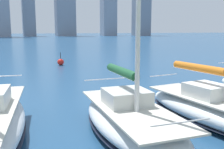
% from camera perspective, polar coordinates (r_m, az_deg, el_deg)
% --- Properties ---
extents(sailboat_orange, '(3.06, 7.61, 9.12)m').
position_cam_1_polar(sailboat_orange, '(11.60, 21.25, -7.01)').
color(sailboat_orange, silver).
rests_on(sailboat_orange, ground).
extents(sailboat_forest, '(2.86, 6.87, 11.07)m').
position_cam_1_polar(sailboat_forest, '(9.71, 4.00, -9.39)').
color(sailboat_forest, silver).
rests_on(sailboat_forest, ground).
extents(channel_buoy, '(0.70, 0.70, 1.40)m').
position_cam_1_polar(channel_buoy, '(29.17, -11.11, 2.69)').
color(channel_buoy, red).
rests_on(channel_buoy, ground).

